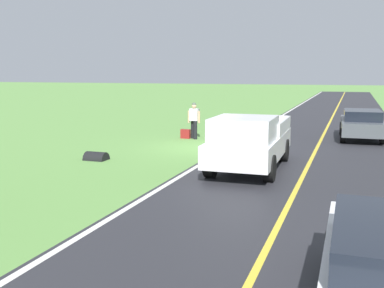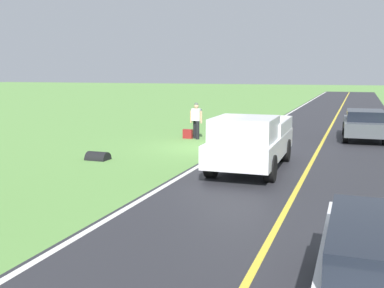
% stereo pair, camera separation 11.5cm
% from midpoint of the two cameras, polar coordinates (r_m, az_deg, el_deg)
% --- Properties ---
extents(ground_plane, '(200.00, 200.00, 0.00)m').
position_cam_midpoint_polar(ground_plane, '(19.40, 2.42, -0.49)').
color(ground_plane, '#609347').
extents(road_surface, '(7.48, 120.00, 0.00)m').
position_cam_midpoint_polar(road_surface, '(18.57, 15.37, -1.23)').
color(road_surface, '#28282D').
rests_on(road_surface, ground).
extents(lane_edge_line, '(0.16, 117.60, 0.00)m').
position_cam_midpoint_polar(lane_edge_line, '(19.17, 4.71, -0.61)').
color(lane_edge_line, silver).
rests_on(lane_edge_line, ground).
extents(lane_centre_line, '(0.14, 117.60, 0.00)m').
position_cam_midpoint_polar(lane_centre_line, '(18.57, 15.37, -1.22)').
color(lane_centre_line, gold).
rests_on(lane_centre_line, ground).
extents(hitchhiker_walking, '(0.62, 0.51, 1.75)m').
position_cam_midpoint_polar(hitchhiker_walking, '(21.95, 0.71, 3.20)').
color(hitchhiker_walking, black).
rests_on(hitchhiker_walking, ground).
extents(suitcase_carried, '(0.46, 0.21, 0.45)m').
position_cam_midpoint_polar(suitcase_carried, '(22.11, -0.39, 1.27)').
color(suitcase_carried, maroon).
rests_on(suitcase_carried, ground).
extents(pickup_truck_passing, '(2.17, 5.44, 1.82)m').
position_cam_midpoint_polar(pickup_truck_passing, '(15.02, 7.50, 0.39)').
color(pickup_truck_passing, silver).
rests_on(pickup_truck_passing, ground).
extents(sedan_near_oncoming, '(2.07, 4.47, 1.41)m').
position_cam_midpoint_polar(sedan_near_oncoming, '(23.22, 20.84, 2.37)').
color(sedan_near_oncoming, '#4C5156').
rests_on(sedan_near_oncoming, ground).
extents(drainage_culvert, '(0.80, 0.60, 0.60)m').
position_cam_midpoint_polar(drainage_culvert, '(17.13, -11.46, -1.93)').
color(drainage_culvert, black).
rests_on(drainage_culvert, ground).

